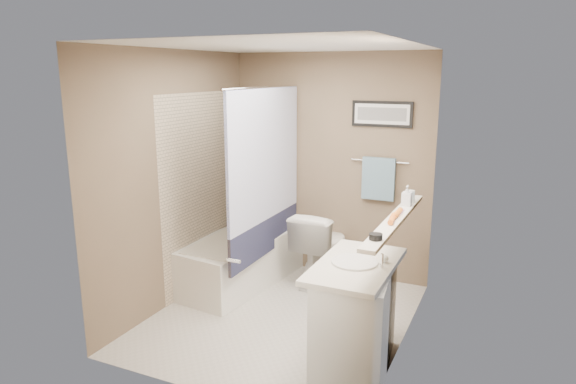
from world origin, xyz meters
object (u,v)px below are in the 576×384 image
at_px(candle_bowl_near, 376,237).
at_px(soap_bottle, 407,196).
at_px(vanity, 355,319).
at_px(hair_brush_front, 392,219).
at_px(glass_jar, 410,196).
at_px(bathtub, 240,260).
at_px(hair_brush_back, 397,213).
at_px(toilet, 322,247).

distance_m(candle_bowl_near, soap_bottle, 0.98).
xyz_separation_m(vanity, hair_brush_front, (0.19, 0.23, 0.74)).
xyz_separation_m(hair_brush_front, glass_jar, (0.00, 0.65, 0.03)).
height_order(candle_bowl_near, glass_jar, glass_jar).
distance_m(bathtub, vanity, 1.93).
bearing_deg(hair_brush_front, glass_jar, 90.00).
xyz_separation_m(bathtub, soap_bottle, (1.79, -0.31, 0.95)).
bearing_deg(glass_jar, hair_brush_front, -90.00).
distance_m(candle_bowl_near, glass_jar, 1.10).
xyz_separation_m(candle_bowl_near, hair_brush_back, (0.00, 0.63, 0.00)).
xyz_separation_m(toilet, glass_jar, (0.99, -0.53, 0.77)).
height_order(hair_brush_front, glass_jar, glass_jar).
height_order(vanity, soap_bottle, soap_bottle).
xyz_separation_m(hair_brush_back, soap_bottle, (0.00, 0.34, 0.06)).
bearing_deg(hair_brush_back, toilet, 134.49).
distance_m(bathtub, candle_bowl_near, 2.37).
bearing_deg(glass_jar, candle_bowl_near, -90.00).
distance_m(toilet, hair_brush_back, 1.59).
height_order(toilet, candle_bowl_near, candle_bowl_near).
distance_m(vanity, glass_jar, 1.18).
height_order(vanity, hair_brush_front, hair_brush_front).
bearing_deg(soap_bottle, hair_brush_front, -90.00).
height_order(bathtub, hair_brush_front, hair_brush_front).
distance_m(bathtub, hair_brush_front, 2.16).
xyz_separation_m(toilet, hair_brush_back, (0.99, -1.01, 0.74)).
relative_size(hair_brush_front, hair_brush_back, 1.00).
relative_size(vanity, soap_bottle, 5.38).
relative_size(bathtub, hair_brush_front, 6.82).
distance_m(toilet, candle_bowl_near, 2.05).
distance_m(candle_bowl_near, hair_brush_back, 0.63).
relative_size(toilet, candle_bowl_near, 8.84).
bearing_deg(soap_bottle, candle_bowl_near, -90.00).
bearing_deg(glass_jar, soap_bottle, -90.00).
bearing_deg(toilet, soap_bottle, 149.74).
bearing_deg(toilet, glass_jar, 155.25).
bearing_deg(candle_bowl_near, soap_bottle, 90.00).
relative_size(toilet, glass_jar, 7.96).
xyz_separation_m(hair_brush_front, soap_bottle, (0.00, 0.52, 0.06)).
relative_size(bathtub, candle_bowl_near, 16.67).
relative_size(bathtub, vanity, 1.67).
distance_m(hair_brush_back, glass_jar, 0.47).
bearing_deg(toilet, candle_bowl_near, 124.71).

